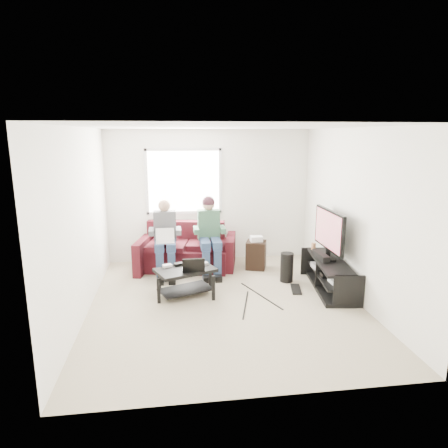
# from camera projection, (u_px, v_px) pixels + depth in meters

# --- Properties ---
(floor) EXTENTS (4.50, 4.50, 0.00)m
(floor) POSITION_uv_depth(u_px,v_px,m) (225.00, 303.00, 6.05)
(floor) COLOR #C0AF95
(floor) RESTS_ON ground
(ceiling) EXTENTS (4.50, 4.50, 0.00)m
(ceiling) POSITION_uv_depth(u_px,v_px,m) (225.00, 127.00, 5.48)
(ceiling) COLOR white
(ceiling) RESTS_ON wall_back
(wall_back) EXTENTS (4.50, 0.00, 4.50)m
(wall_back) POSITION_uv_depth(u_px,v_px,m) (209.00, 196.00, 7.94)
(wall_back) COLOR white
(wall_back) RESTS_ON floor
(wall_front) EXTENTS (4.50, 0.00, 4.50)m
(wall_front) POSITION_uv_depth(u_px,v_px,m) (259.00, 271.00, 3.59)
(wall_front) COLOR white
(wall_front) RESTS_ON floor
(wall_left) EXTENTS (0.00, 4.50, 4.50)m
(wall_left) POSITION_uv_depth(u_px,v_px,m) (81.00, 223.00, 5.50)
(wall_left) COLOR white
(wall_left) RESTS_ON floor
(wall_right) EXTENTS (0.00, 4.50, 4.50)m
(wall_right) POSITION_uv_depth(u_px,v_px,m) (356.00, 216.00, 6.03)
(wall_right) COLOR white
(wall_right) RESTS_ON floor
(window) EXTENTS (1.48, 0.04, 1.28)m
(window) POSITION_uv_depth(u_px,v_px,m) (184.00, 181.00, 7.79)
(window) COLOR white
(window) RESTS_ON wall_back
(sofa) EXTENTS (1.99, 1.16, 0.85)m
(sofa) POSITION_uv_depth(u_px,v_px,m) (187.00, 252.00, 7.59)
(sofa) COLOR #3F0F1A
(sofa) RESTS_ON floor
(person_left) EXTENTS (0.40, 0.71, 1.35)m
(person_left) POSITION_uv_depth(u_px,v_px,m) (165.00, 235.00, 7.13)
(person_left) COLOR navy
(person_left) RESTS_ON sofa
(person_right) EXTENTS (0.40, 0.71, 1.40)m
(person_right) POSITION_uv_depth(u_px,v_px,m) (209.00, 230.00, 7.25)
(person_right) COLOR navy
(person_right) RESTS_ON sofa
(laptop_silver) EXTENTS (0.32, 0.23, 0.24)m
(laptop_silver) POSITION_uv_depth(u_px,v_px,m) (165.00, 239.00, 6.93)
(laptop_silver) COLOR silver
(laptop_silver) RESTS_ON person_left
(coffee_table) EXTENTS (1.03, 0.84, 0.44)m
(coffee_table) POSITION_uv_depth(u_px,v_px,m) (185.00, 276.00, 6.27)
(coffee_table) COLOR black
(coffee_table) RESTS_ON floor
(laptop_black) EXTENTS (0.39, 0.33, 0.24)m
(laptop_black) POSITION_uv_depth(u_px,v_px,m) (193.00, 263.00, 6.15)
(laptop_black) COLOR black
(laptop_black) RESTS_ON coffee_table
(controller_a) EXTENTS (0.16, 0.13, 0.04)m
(controller_a) POSITION_uv_depth(u_px,v_px,m) (167.00, 266.00, 6.32)
(controller_a) COLOR silver
(controller_a) RESTS_ON coffee_table
(controller_b) EXTENTS (0.16, 0.14, 0.04)m
(controller_b) POSITION_uv_depth(u_px,v_px,m) (179.00, 264.00, 6.40)
(controller_b) COLOR black
(controller_b) RESTS_ON coffee_table
(controller_c) EXTENTS (0.16, 0.12, 0.04)m
(controller_c) POSITION_uv_depth(u_px,v_px,m) (204.00, 264.00, 6.42)
(controller_c) COLOR gray
(controller_c) RESTS_ON coffee_table
(tv_stand) EXTENTS (0.66, 1.57, 0.50)m
(tv_stand) POSITION_uv_depth(u_px,v_px,m) (329.00, 276.00, 6.54)
(tv_stand) COLOR black
(tv_stand) RESTS_ON floor
(tv) EXTENTS (0.12, 1.10, 0.81)m
(tv) POSITION_uv_depth(u_px,v_px,m) (329.00, 231.00, 6.47)
(tv) COLOR black
(tv) RESTS_ON tv_stand
(soundbar) EXTENTS (0.12, 0.50, 0.10)m
(soundbar) POSITION_uv_depth(u_px,v_px,m) (321.00, 256.00, 6.55)
(soundbar) COLOR black
(soundbar) RESTS_ON tv_stand
(drink_cup) EXTENTS (0.08, 0.08, 0.12)m
(drink_cup) POSITION_uv_depth(u_px,v_px,m) (314.00, 246.00, 7.07)
(drink_cup) COLOR #B3784D
(drink_cup) RESTS_ON tv_stand
(console_white) EXTENTS (0.30, 0.22, 0.06)m
(console_white) POSITION_uv_depth(u_px,v_px,m) (339.00, 281.00, 6.13)
(console_white) COLOR silver
(console_white) RESTS_ON tv_stand
(console_grey) EXTENTS (0.34, 0.26, 0.08)m
(console_grey) POSITION_uv_depth(u_px,v_px,m) (322.00, 266.00, 6.81)
(console_grey) COLOR gray
(console_grey) RESTS_ON tv_stand
(console_black) EXTENTS (0.38, 0.30, 0.07)m
(console_black) POSITION_uv_depth(u_px,v_px,m) (331.00, 273.00, 6.47)
(console_black) COLOR black
(console_black) RESTS_ON tv_stand
(subwoofer) EXTENTS (0.22, 0.22, 0.51)m
(subwoofer) POSITION_uv_depth(u_px,v_px,m) (287.00, 267.00, 6.89)
(subwoofer) COLOR black
(subwoofer) RESTS_ON floor
(keyboard_floor) EXTENTS (0.24, 0.47, 0.02)m
(keyboard_floor) POSITION_uv_depth(u_px,v_px,m) (296.00, 289.00, 6.56)
(keyboard_floor) COLOR black
(keyboard_floor) RESTS_ON floor
(end_table) EXTENTS (0.36, 0.36, 0.63)m
(end_table) POSITION_uv_depth(u_px,v_px,m) (256.00, 254.00, 7.56)
(end_table) COLOR black
(end_table) RESTS_ON floor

